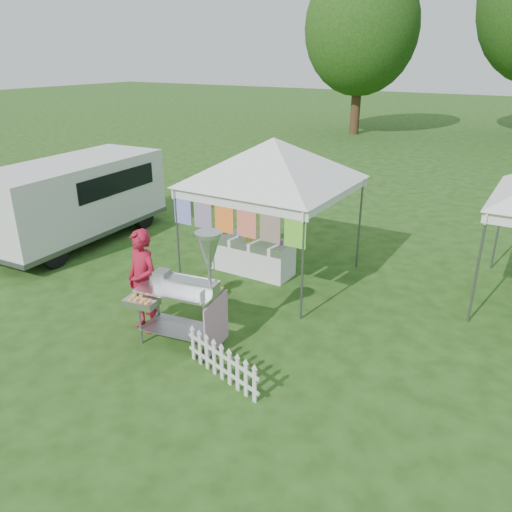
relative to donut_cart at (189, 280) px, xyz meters
The scene contains 8 objects.
ground 1.27m from the donut_cart, 129.77° to the right, with size 120.00×120.00×0.00m, color #213F12.
canopy_main 3.65m from the donut_cart, 94.96° to the left, with size 4.24×4.24×3.45m.
tree_left 24.92m from the donut_cart, 104.85° to the left, with size 6.40×6.40×9.53m.
donut_cart is the anchor object (origin of this frame).
vendor 1.08m from the donut_cart, behind, with size 0.67×0.44×1.85m, color maroon.
cargo_van 6.27m from the donut_cart, 155.41° to the left, with size 2.31×5.07×2.06m.
picket_fence 1.43m from the donut_cart, 28.18° to the right, with size 1.56×0.47×0.56m.
display_table 3.30m from the donut_cart, 103.34° to the left, with size 1.80×0.70×0.79m, color white.
Camera 1 is at (4.93, -5.26, 4.56)m, focal length 35.00 mm.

